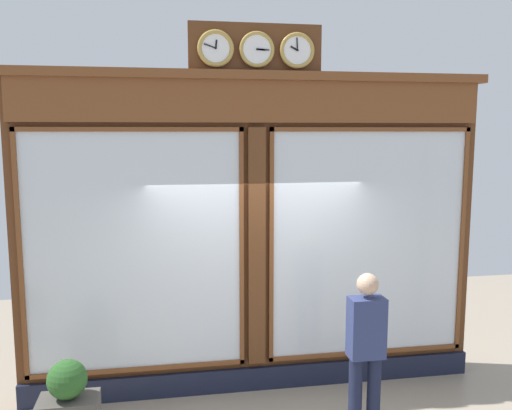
# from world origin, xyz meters

# --- Properties ---
(shop_facade) EXTENTS (5.55, 0.42, 4.28)m
(shop_facade) POSITION_xyz_m (0.00, -0.13, 1.90)
(shop_facade) COLOR #5B3319
(shop_facade) RESTS_ON ground_plane
(pedestrian) EXTENTS (0.36, 0.22, 1.69)m
(pedestrian) POSITION_xyz_m (-0.93, 1.13, 0.93)
(pedestrian) COLOR #191E38
(pedestrian) RESTS_ON ground_plane
(planter_shrub) EXTENTS (0.37, 0.37, 0.37)m
(planter_shrub) POSITION_xyz_m (1.99, 1.04, 0.77)
(planter_shrub) COLOR #285623
(planter_shrub) RESTS_ON planter_box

